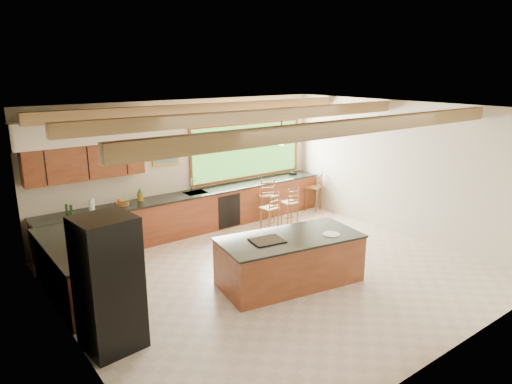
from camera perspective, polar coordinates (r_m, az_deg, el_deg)
ground at (r=8.57m, az=2.53°, el=-10.13°), size 7.20×7.20×0.00m
room_shell at (r=8.29m, az=-1.08°, el=5.11°), size 7.27×6.54×3.02m
counter_run at (r=9.96m, az=-10.43°, el=-3.82°), size 7.12×3.10×1.22m
island at (r=8.08m, az=4.24°, el=-8.43°), size 2.63×1.57×0.88m
refrigerator at (r=6.41m, az=-17.95°, el=-10.87°), size 0.79×0.77×1.85m
bar_stool_a at (r=10.37m, az=1.88°, el=-2.14°), size 0.37×0.37×0.98m
bar_stool_b at (r=10.84m, az=4.43°, el=-1.42°), size 0.39×0.39×0.97m
bar_stool_c at (r=11.09m, az=1.48°, el=-0.49°), size 0.54×0.54×1.13m
bar_stool_d at (r=12.13m, az=7.39°, el=0.51°), size 0.50×0.50×1.05m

